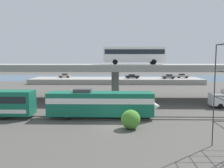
% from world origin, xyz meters
% --- Properties ---
extents(ground_plane, '(260.00, 260.00, 0.00)m').
position_xyz_m(ground_plane, '(0.00, 0.00, 0.00)').
color(ground_plane, '#4C4944').
extents(rail_strip_near, '(110.00, 0.12, 0.12)m').
position_xyz_m(rail_strip_near, '(0.00, 3.23, 0.06)').
color(rail_strip_near, '#59544C').
rests_on(rail_strip_near, ground_plane).
extents(rail_strip_far, '(110.00, 0.12, 0.12)m').
position_xyz_m(rail_strip_far, '(0.00, 4.77, 0.06)').
color(rail_strip_far, '#59544C').
rests_on(rail_strip_far, ground_plane).
extents(train_locomotive, '(15.62, 3.04, 4.18)m').
position_xyz_m(train_locomotive, '(-1.19, 4.00, 2.19)').
color(train_locomotive, '#14664C').
rests_on(train_locomotive, ground_plane).
extents(highway_overpass, '(96.00, 11.56, 7.22)m').
position_xyz_m(highway_overpass, '(0.00, 20.00, 6.48)').
color(highway_overpass, gray).
rests_on(highway_overpass, ground_plane).
extents(transit_bus_on_overpass, '(12.00, 2.68, 3.40)m').
position_xyz_m(transit_bus_on_overpass, '(3.71, 18.99, 9.28)').
color(transit_bus_on_overpass, silver).
rests_on(transit_bus_on_overpass, highway_overpass).
extents(pier_parking_lot, '(57.96, 12.78, 1.67)m').
position_xyz_m(pier_parking_lot, '(0.00, 55.00, 0.83)').
color(pier_parking_lot, gray).
rests_on(pier_parking_lot, ground_plane).
extents(parked_car_0, '(4.03, 1.83, 1.50)m').
position_xyz_m(parked_car_0, '(-18.32, 56.68, 2.44)').
color(parked_car_0, '#9E998C').
rests_on(parked_car_0, pier_parking_lot).
extents(parked_car_1, '(4.66, 1.84, 1.50)m').
position_xyz_m(parked_car_1, '(5.44, 53.25, 2.44)').
color(parked_car_1, black).
rests_on(parked_car_1, pier_parking_lot).
extents(parked_car_2, '(4.24, 1.87, 1.50)m').
position_xyz_m(parked_car_2, '(23.09, 56.24, 2.44)').
color(parked_car_2, '#9E998C').
rests_on(parked_car_2, pier_parking_lot).
extents(parked_car_3, '(4.27, 1.97, 1.50)m').
position_xyz_m(parked_car_3, '(17.63, 52.87, 2.44)').
color(parked_car_3, '#515459').
rests_on(parked_car_3, pier_parking_lot).
extents(harbor_water, '(140.00, 36.00, 0.01)m').
position_xyz_m(harbor_water, '(0.00, 78.00, 0.00)').
color(harbor_water, '#2D5170').
rests_on(harbor_water, ground_plane).
extents(shrub_right, '(2.31, 2.31, 2.31)m').
position_xyz_m(shrub_right, '(2.05, -1.18, 1.15)').
color(shrub_right, '#46872E').
rests_on(shrub_right, ground_plane).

